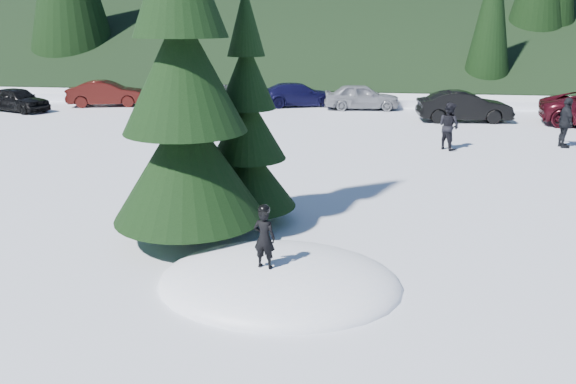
# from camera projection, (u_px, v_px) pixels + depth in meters

# --- Properties ---
(ground) EXTENTS (200.00, 200.00, 0.00)m
(ground) POSITION_uv_depth(u_px,v_px,m) (279.00, 284.00, 10.24)
(ground) COLOR white
(ground) RESTS_ON ground
(snow_mound) EXTENTS (4.48, 3.52, 0.96)m
(snow_mound) POSITION_uv_depth(u_px,v_px,m) (279.00, 284.00, 10.24)
(snow_mound) COLOR white
(snow_mound) RESTS_ON ground
(spruce_tall) EXTENTS (3.20, 3.20, 8.60)m
(spruce_tall) POSITION_uv_depth(u_px,v_px,m) (184.00, 87.00, 11.26)
(spruce_tall) COLOR black
(spruce_tall) RESTS_ON ground
(spruce_short) EXTENTS (2.20, 2.20, 5.37)m
(spruce_short) POSITION_uv_depth(u_px,v_px,m) (248.00, 135.00, 12.81)
(spruce_short) COLOR black
(spruce_short) RESTS_ON ground
(child_skier) EXTENTS (0.44, 0.34, 1.08)m
(child_skier) POSITION_uv_depth(u_px,v_px,m) (264.00, 238.00, 9.64)
(child_skier) COLOR black
(child_skier) RESTS_ON snow_mound
(adult_0) EXTENTS (1.05, 1.07, 1.73)m
(adult_0) POSITION_uv_depth(u_px,v_px,m) (449.00, 126.00, 20.66)
(adult_0) COLOR black
(adult_0) RESTS_ON ground
(adult_1) EXTENTS (0.53, 1.13, 1.88)m
(adult_1) POSITION_uv_depth(u_px,v_px,m) (566.00, 123.00, 20.94)
(adult_1) COLOR black
(adult_1) RESTS_ON ground
(car_0) EXTENTS (3.99, 2.70, 1.26)m
(car_0) POSITION_uv_depth(u_px,v_px,m) (18.00, 99.00, 29.39)
(car_0) COLOR black
(car_0) RESTS_ON ground
(car_1) EXTENTS (4.46, 2.49, 1.39)m
(car_1) POSITION_uv_depth(u_px,v_px,m) (107.00, 93.00, 31.25)
(car_1) COLOR #360D09
(car_1) RESTS_ON ground
(car_2) EXTENTS (5.30, 2.56, 1.45)m
(car_2) POSITION_uv_depth(u_px,v_px,m) (204.00, 91.00, 32.25)
(car_2) COLOR #4C4D54
(car_2) RESTS_ON ground
(car_3) EXTENTS (4.77, 3.15, 1.28)m
(car_3) POSITION_uv_depth(u_px,v_px,m) (298.00, 95.00, 31.23)
(car_3) COLOR black
(car_3) RESTS_ON ground
(car_4) EXTENTS (4.11, 1.91, 1.36)m
(car_4) POSITION_uv_depth(u_px,v_px,m) (362.00, 97.00, 30.07)
(car_4) COLOR gray
(car_4) RESTS_ON ground
(car_5) EXTENTS (4.43, 1.87, 1.42)m
(car_5) POSITION_uv_depth(u_px,v_px,m) (464.00, 106.00, 26.46)
(car_5) COLOR black
(car_5) RESTS_ON ground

